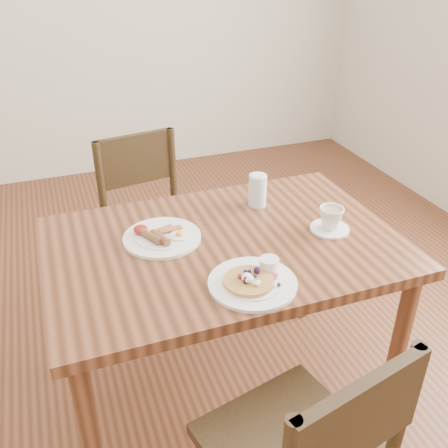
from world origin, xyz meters
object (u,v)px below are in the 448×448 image
dining_table (224,265)px  water_glass (257,190)px  pancake_plate (254,280)px  breakfast_plate (161,237)px  chair_far (151,222)px  teacup_saucer (331,220)px

dining_table → water_glass: bearing=44.2°
dining_table → pancake_plate: 0.28m
breakfast_plate → water_glass: water_glass is taller
pancake_plate → breakfast_plate: (-0.20, 0.35, -0.00)m
dining_table → pancake_plate: size_ratio=4.44×
dining_table → chair_far: chair_far is taller
chair_far → breakfast_plate: (-0.08, -0.58, 0.27)m
breakfast_plate → water_glass: 0.43m
breakfast_plate → teacup_saucer: teacup_saucer is taller
dining_table → chair_far: bearing=100.1°
dining_table → breakfast_plate: size_ratio=4.44×
dining_table → teacup_saucer: (0.38, -0.06, 0.14)m
dining_table → teacup_saucer: size_ratio=8.57×
chair_far → water_glass: bearing=116.6°
dining_table → water_glass: 0.34m
dining_table → teacup_saucer: 0.41m
chair_far → pancake_plate: (0.12, -0.93, 0.27)m
teacup_saucer → breakfast_plate: bearing=165.9°
dining_table → pancake_plate: pancake_plate is taller
pancake_plate → water_glass: water_glass is taller
pancake_plate → breakfast_plate: pancake_plate is taller
dining_table → breakfast_plate: (-0.20, 0.09, 0.11)m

